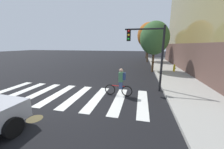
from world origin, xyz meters
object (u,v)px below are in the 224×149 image
fire_hydrant (174,68)px  street_tree_mid (149,35)px  manhole_cover (35,119)px  cyclist (120,82)px  traffic_light_near (149,48)px  street_tree_near (155,38)px  street_tree_far (147,40)px

fire_hydrant → street_tree_mid: size_ratio=0.11×
manhole_cover → cyclist: (3.11, 3.32, 0.84)m
traffic_light_near → street_tree_near: size_ratio=0.76×
manhole_cover → cyclist: size_ratio=0.37×
cyclist → traffic_light_near: (1.61, 1.37, 2.02)m
fire_hydrant → street_tree_near: bearing=-177.9°
traffic_light_near → street_tree_mid: street_tree_mid is taller
manhole_cover → street_tree_near: bearing=63.6°
street_tree_near → manhole_cover: bearing=-116.4°
traffic_light_near → fire_hydrant: (3.16, 6.60, -2.33)m
cyclist → street_tree_far: bearing=84.7°
street_tree_mid → street_tree_far: street_tree_mid is taller
fire_hydrant → street_tree_near: size_ratio=0.14×
manhole_cover → street_tree_mid: (5.32, 20.20, 4.61)m
manhole_cover → traffic_light_near: bearing=44.9°
traffic_light_near → street_tree_near: (0.84, 6.52, 0.87)m
street_tree_far → street_tree_mid: bearing=-90.1°
fire_hydrant → cyclist: bearing=-120.9°
traffic_light_near → street_tree_far: 22.82m
manhole_cover → fire_hydrant: size_ratio=0.82×
manhole_cover → fire_hydrant: (7.88, 11.29, 0.53)m
traffic_light_near → fire_hydrant: size_ratio=5.38×
cyclist → street_tree_mid: (2.21, 16.88, 3.77)m
cyclist → street_tree_near: 8.75m
manhole_cover → cyclist: cyclist is taller
fire_hydrant → street_tree_near: (-2.32, -0.09, 3.20)m
manhole_cover → street_tree_near: size_ratio=0.12×
traffic_light_near → fire_hydrant: 7.68m
street_tree_far → street_tree_near: bearing=-89.2°
cyclist → street_tree_mid: size_ratio=0.25×
manhole_cover → street_tree_far: (5.33, 27.47, 4.16)m
traffic_light_near → fire_hydrant: traffic_light_near is taller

